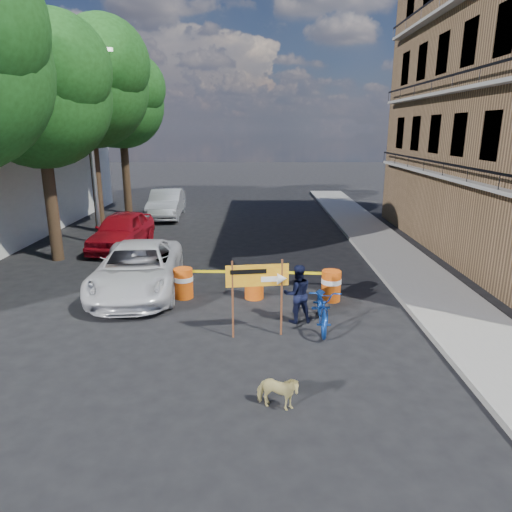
{
  "coord_description": "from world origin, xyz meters",
  "views": [
    {
      "loc": [
        0.87,
        -9.82,
        4.86
      ],
      "look_at": [
        0.83,
        2.9,
        1.3
      ],
      "focal_mm": 32.0,
      "sensor_mm": 36.0,
      "label": 1
    }
  ],
  "objects_px": {
    "dog": "(277,392)",
    "sedan_red": "(122,230)",
    "barrel_mid_left": "(183,283)",
    "bicycle": "(323,287)",
    "sedan_silver": "(167,204)",
    "detour_sign": "(266,281)",
    "pedestrian": "(297,294)",
    "barrel_mid_right": "(254,283)",
    "suv_white": "(138,269)",
    "barrel_far_left": "(114,282)",
    "barrel_far_right": "(331,285)"
  },
  "relations": [
    {
      "from": "barrel_mid_left",
      "to": "pedestrian",
      "type": "bearing_deg",
      "value": -28.38
    },
    {
      "from": "barrel_mid_left",
      "to": "bicycle",
      "type": "relative_size",
      "value": 0.42
    },
    {
      "from": "barrel_mid_right",
      "to": "bicycle",
      "type": "distance_m",
      "value": 2.73
    },
    {
      "from": "detour_sign",
      "to": "bicycle",
      "type": "height_order",
      "value": "bicycle"
    },
    {
      "from": "detour_sign",
      "to": "pedestrian",
      "type": "distance_m",
      "value": 1.35
    },
    {
      "from": "dog",
      "to": "sedan_silver",
      "type": "distance_m",
      "value": 19.19
    },
    {
      "from": "bicycle",
      "to": "sedan_silver",
      "type": "xyz_separation_m",
      "value": [
        -6.78,
        14.82,
        -0.29
      ]
    },
    {
      "from": "dog",
      "to": "detour_sign",
      "type": "bearing_deg",
      "value": 19.93
    },
    {
      "from": "suv_white",
      "to": "sedan_silver",
      "type": "relative_size",
      "value": 1.1
    },
    {
      "from": "barrel_far_left",
      "to": "pedestrian",
      "type": "height_order",
      "value": "pedestrian"
    },
    {
      "from": "barrel_mid_right",
      "to": "suv_white",
      "type": "height_order",
      "value": "suv_white"
    },
    {
      "from": "barrel_far_left",
      "to": "pedestrian",
      "type": "distance_m",
      "value": 5.58
    },
    {
      "from": "detour_sign",
      "to": "pedestrian",
      "type": "height_order",
      "value": "detour_sign"
    },
    {
      "from": "barrel_far_left",
      "to": "dog",
      "type": "xyz_separation_m",
      "value": [
        4.61,
        -5.62,
        -0.13
      ]
    },
    {
      "from": "dog",
      "to": "sedan_red",
      "type": "distance_m",
      "value": 12.94
    },
    {
      "from": "pedestrian",
      "to": "dog",
      "type": "relative_size",
      "value": 1.91
    },
    {
      "from": "barrel_far_left",
      "to": "barrel_far_right",
      "type": "distance_m",
      "value": 6.4
    },
    {
      "from": "barrel_mid_left",
      "to": "barrel_mid_right",
      "type": "relative_size",
      "value": 1.0
    },
    {
      "from": "detour_sign",
      "to": "bicycle",
      "type": "relative_size",
      "value": 0.89
    },
    {
      "from": "sedan_red",
      "to": "dog",
      "type": "bearing_deg",
      "value": -58.46
    },
    {
      "from": "barrel_mid_left",
      "to": "sedan_silver",
      "type": "relative_size",
      "value": 0.19
    },
    {
      "from": "barrel_far_right",
      "to": "detour_sign",
      "type": "relative_size",
      "value": 0.47
    },
    {
      "from": "barrel_far_left",
      "to": "suv_white",
      "type": "bearing_deg",
      "value": 43.03
    },
    {
      "from": "detour_sign",
      "to": "suv_white",
      "type": "height_order",
      "value": "detour_sign"
    },
    {
      "from": "detour_sign",
      "to": "sedan_silver",
      "type": "height_order",
      "value": "detour_sign"
    },
    {
      "from": "bicycle",
      "to": "pedestrian",
      "type": "bearing_deg",
      "value": 156.17
    },
    {
      "from": "barrel_mid_left",
      "to": "barrel_far_right",
      "type": "distance_m",
      "value": 4.34
    },
    {
      "from": "barrel_mid_left",
      "to": "detour_sign",
      "type": "height_order",
      "value": "detour_sign"
    },
    {
      "from": "detour_sign",
      "to": "barrel_far_right",
      "type": "bearing_deg",
      "value": 43.13
    },
    {
      "from": "barrel_mid_right",
      "to": "sedan_red",
      "type": "distance_m",
      "value": 8.1
    },
    {
      "from": "barrel_mid_right",
      "to": "detour_sign",
      "type": "bearing_deg",
      "value": -83.47
    },
    {
      "from": "bicycle",
      "to": "dog",
      "type": "distance_m",
      "value": 3.85
    },
    {
      "from": "bicycle",
      "to": "sedan_silver",
      "type": "height_order",
      "value": "bicycle"
    },
    {
      "from": "barrel_mid_left",
      "to": "pedestrian",
      "type": "relative_size",
      "value": 0.58
    },
    {
      "from": "barrel_far_right",
      "to": "dog",
      "type": "height_order",
      "value": "barrel_far_right"
    },
    {
      "from": "barrel_mid_left",
      "to": "dog",
      "type": "bearing_deg",
      "value": -65.53
    },
    {
      "from": "barrel_far_left",
      "to": "bicycle",
      "type": "distance_m",
      "value": 6.27
    },
    {
      "from": "barrel_mid_right",
      "to": "barrel_far_right",
      "type": "xyz_separation_m",
      "value": [
        2.24,
        -0.17,
        0.0
      ]
    },
    {
      "from": "barrel_mid_right",
      "to": "barrel_far_left",
      "type": "bearing_deg",
      "value": 179.27
    },
    {
      "from": "barrel_far_left",
      "to": "sedan_red",
      "type": "xyz_separation_m",
      "value": [
        -1.42,
        5.81,
        0.29
      ]
    },
    {
      "from": "barrel_far_left",
      "to": "sedan_silver",
      "type": "relative_size",
      "value": 0.19
    },
    {
      "from": "barrel_far_left",
      "to": "sedan_silver",
      "type": "xyz_separation_m",
      "value": [
        -0.89,
        12.75,
        0.31
      ]
    },
    {
      "from": "barrel_far_right",
      "to": "dog",
      "type": "xyz_separation_m",
      "value": [
        -1.79,
        -5.4,
        -0.13
      ]
    },
    {
      "from": "pedestrian",
      "to": "suv_white",
      "type": "xyz_separation_m",
      "value": [
        -4.7,
        2.3,
        -0.05
      ]
    },
    {
      "from": "sedan_red",
      "to": "barrel_mid_left",
      "type": "bearing_deg",
      "value": -55.43
    },
    {
      "from": "pedestrian",
      "to": "sedan_red",
      "type": "height_order",
      "value": "pedestrian"
    },
    {
      "from": "barrel_far_right",
      "to": "dog",
      "type": "distance_m",
      "value": 5.69
    },
    {
      "from": "sedan_red",
      "to": "barrel_mid_right",
      "type": "bearing_deg",
      "value": -42.72
    },
    {
      "from": "pedestrian",
      "to": "dog",
      "type": "height_order",
      "value": "pedestrian"
    },
    {
      "from": "dog",
      "to": "suv_white",
      "type": "bearing_deg",
      "value": 49.99
    }
  ]
}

